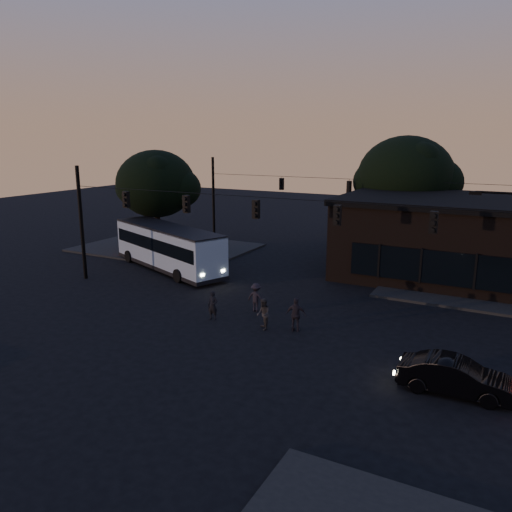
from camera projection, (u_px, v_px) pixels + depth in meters
The scene contains 14 objects.
ground at pixel (217, 333), 24.23m from camera, with size 120.00×120.00×0.00m, color black.
sidewalk_far_right at pixel (503, 290), 30.76m from camera, with size 14.00×10.00×0.15m, color black.
sidewalk_far_left at pixel (166, 248), 42.63m from camera, with size 14.00×10.00×0.15m, color black.
building at pixel (459, 238), 33.22m from camera, with size 15.40×10.41×5.40m.
tree_behind at pixel (406, 177), 39.87m from camera, with size 7.60×7.60×9.43m.
tree_left at pixel (156, 184), 40.50m from camera, with size 6.40×6.40×8.30m.
signal_rig_near at pixel (256, 230), 26.64m from camera, with size 26.24×0.30×7.50m.
signal_rig_far at pixel (348, 201), 40.44m from camera, with size 26.24×0.30×7.50m.
bus at pixel (168, 246), 35.48m from camera, with size 11.23×6.53×3.12m.
car at pixel (456, 377), 18.34m from camera, with size 1.43×4.10×1.35m, color black.
pedestrian_a at pixel (213, 305), 25.82m from camera, with size 0.56×0.37×1.54m, color black.
pedestrian_b at pixel (263, 314), 24.52m from camera, with size 0.76×0.59×1.57m, color #2C2A28.
pedestrian_c at pixel (296, 315), 24.24m from camera, with size 1.00×0.42×1.71m, color black.
pedestrian_d at pixel (256, 297), 27.08m from camera, with size 1.02×0.59×1.58m, color black.
Camera 1 is at (12.31, -19.17, 9.25)m, focal length 35.00 mm.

